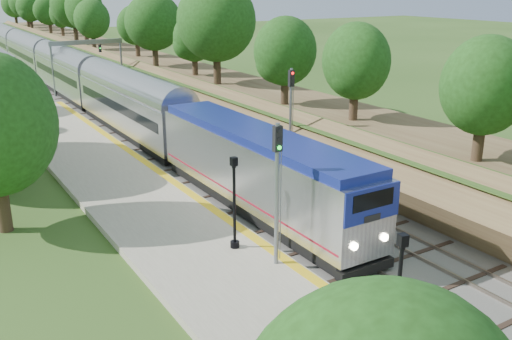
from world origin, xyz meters
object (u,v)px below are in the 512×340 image
signal_gantry (87,52)px  lamppost_far (234,208)px  lamppost_mid (397,304)px  signal_platform (277,180)px  train (48,66)px  signal_farside (291,108)px

signal_gantry → lamppost_far: bearing=-97.7°
lamppost_mid → signal_platform: 7.93m
train → signal_platform: size_ratio=19.01×
train → lamppost_mid: size_ratio=27.34×
signal_gantry → signal_farside: bearing=-84.0°
signal_gantry → lamppost_mid: (-5.72, -55.38, -2.43)m
signal_gantry → lamppost_far: 45.80m
signal_gantry → signal_platform: signal_platform is taller
signal_gantry → signal_platform: bearing=-96.4°
signal_gantry → lamppost_mid: 55.73m
signal_platform → signal_farside: signal_farside is taller
train → lamppost_far: size_ratio=27.36×
lamppost_far → train: bearing=86.2°
signal_gantry → signal_farside: 35.88m
lamppost_far → signal_farside: size_ratio=0.65×
lamppost_far → lamppost_mid: bearing=-87.5°
lamppost_far → signal_gantry: bearing=82.3°
signal_gantry → signal_farside: signal_farside is taller
lamppost_far → signal_platform: bearing=-71.8°
signal_gantry → train: (-2.47, 9.72, -2.52)m
signal_gantry → train: bearing=104.3°
train → signal_gantry: bearing=-75.7°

